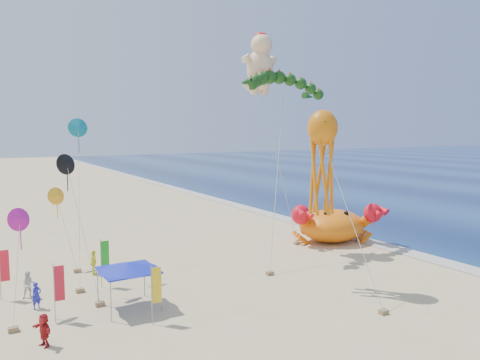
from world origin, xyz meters
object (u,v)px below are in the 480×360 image
Objects in this scene: dragon_kite at (282,87)px; octopus_kite at (322,154)px; crab_inflatable at (333,224)px; cherub_kite at (261,62)px; canopy_blue at (128,267)px.

dragon_kite is 1.29× the size of octopus_kite.
crab_inflatable is at bearing -4.73° from dragon_kite.
octopus_kite is (-2.32, -10.74, -7.17)m from cherub_kite.
octopus_kite reaches higher than canopy_blue.
canopy_blue is (-15.39, -6.68, -11.24)m from dragon_kite.
canopy_blue is at bearing 166.85° from octopus_kite.
canopy_blue is (-14.11, -7.99, -13.37)m from cherub_kite.
crab_inflatable is 0.73× the size of octopus_kite.
cherub_kite is (-1.29, 1.31, 2.13)m from dragon_kite.
crab_inflatable is at bearing 16.56° from canopy_blue.
octopus_kite is at bearing -110.90° from dragon_kite.
cherub_kite is at bearing 134.64° from dragon_kite.
canopy_blue is (-11.79, 2.76, -6.19)m from octopus_kite.
dragon_kite is 20.20m from canopy_blue.
octopus_kite is at bearing -102.16° from cherub_kite.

